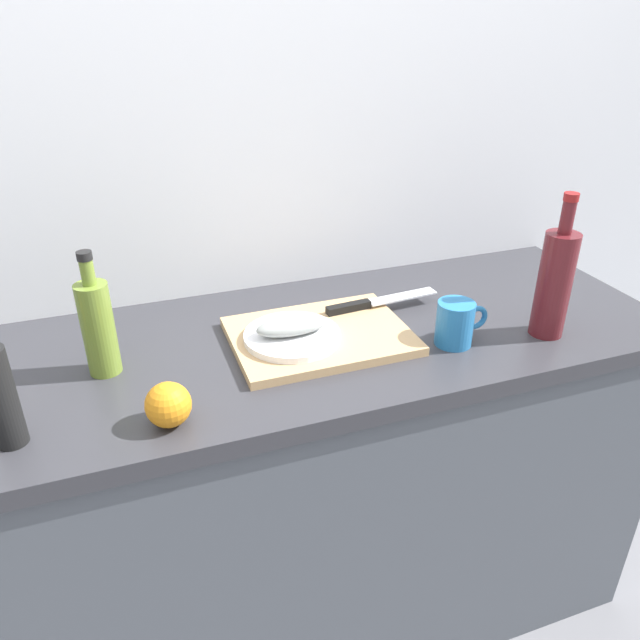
% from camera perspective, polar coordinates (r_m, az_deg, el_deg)
% --- Properties ---
extents(ground_plane, '(12.00, 12.00, 0.00)m').
position_cam_1_polar(ground_plane, '(1.94, -5.86, -26.26)').
color(ground_plane, slate).
extents(back_wall, '(3.20, 0.05, 2.50)m').
position_cam_1_polar(back_wall, '(1.50, -11.48, 15.00)').
color(back_wall, white).
rests_on(back_wall, ground_plane).
extents(kitchen_counter, '(2.00, 0.60, 0.90)m').
position_cam_1_polar(kitchen_counter, '(1.60, -6.66, -16.74)').
color(kitchen_counter, '#4C5159').
rests_on(kitchen_counter, ground_plane).
extents(cutting_board, '(0.39, 0.29, 0.02)m').
position_cam_1_polar(cutting_board, '(1.35, 0.00, -1.51)').
color(cutting_board, tan).
rests_on(cutting_board, kitchen_counter).
extents(white_plate, '(0.21, 0.21, 0.01)m').
position_cam_1_polar(white_plate, '(1.31, -2.62, -1.52)').
color(white_plate, white).
rests_on(white_plate, cutting_board).
extents(fish_fillet, '(0.16, 0.07, 0.04)m').
position_cam_1_polar(fish_fillet, '(1.30, -2.64, -0.54)').
color(fish_fillet, '#999E99').
rests_on(fish_fillet, white_plate).
extents(chef_knife, '(0.29, 0.05, 0.02)m').
position_cam_1_polar(chef_knife, '(1.45, 4.56, 1.56)').
color(chef_knife, silver).
rests_on(chef_knife, cutting_board).
extents(olive_oil_bottle, '(0.06, 0.06, 0.26)m').
position_cam_1_polar(olive_oil_bottle, '(1.27, -20.06, -0.53)').
color(olive_oil_bottle, olive).
rests_on(olive_oil_bottle, kitchen_counter).
extents(wine_bottle, '(0.07, 0.07, 0.32)m').
position_cam_1_polar(wine_bottle, '(1.42, 21.09, 3.35)').
color(wine_bottle, '#59191E').
rests_on(wine_bottle, kitchen_counter).
extents(coffee_mug_0, '(0.12, 0.08, 0.10)m').
position_cam_1_polar(coffee_mug_0, '(1.35, 12.59, -0.29)').
color(coffee_mug_0, '#2672B2').
rests_on(coffee_mug_0, kitchen_counter).
extents(orange_0, '(0.08, 0.08, 0.08)m').
position_cam_1_polar(orange_0, '(1.11, -14.00, -7.70)').
color(orange_0, orange).
rests_on(orange_0, kitchen_counter).
extents(pepper_mill, '(0.05, 0.05, 0.18)m').
position_cam_1_polar(pepper_mill, '(1.13, -27.70, -6.48)').
color(pepper_mill, black).
rests_on(pepper_mill, kitchen_counter).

